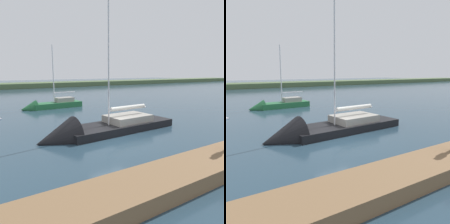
{
  "view_description": "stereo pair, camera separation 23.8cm",
  "coord_description": "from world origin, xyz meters",
  "views": [
    {
      "loc": [
        7.55,
        11.11,
        4.12
      ],
      "look_at": [
        -1.07,
        -2.01,
        1.34
      ],
      "focal_mm": 37.11,
      "sensor_mm": 36.0,
      "label": 1
    },
    {
      "loc": [
        7.35,
        11.24,
        4.12
      ],
      "look_at": [
        -1.07,
        -2.01,
        1.34
      ],
      "focal_mm": 37.11,
      "sensor_mm": 36.0,
      "label": 2
    }
  ],
  "objects": [
    {
      "name": "ground_plane",
      "position": [
        0.0,
        0.0,
        0.0
      ],
      "size": [
        200.0,
        200.0,
        0.0
      ],
      "primitive_type": "plane",
      "color": "#263D4C"
    },
    {
      "name": "far_shoreline",
      "position": [
        0.0,
        -49.33,
        0.0
      ],
      "size": [
        180.0,
        8.0,
        2.4
      ],
      "primitive_type": "cube",
      "color": "#4C603D",
      "rests_on": "ground_plane"
    },
    {
      "name": "dock_pier",
      "position": [
        0.0,
        5.73,
        0.29
      ],
      "size": [
        24.06,
        2.06,
        0.58
      ],
      "primitive_type": "cube",
      "color": "brown",
      "rests_on": "ground_plane"
    },
    {
      "name": "sailboat_outer_mooring",
      "position": [
        0.31,
        -1.78,
        0.16
      ],
      "size": [
        10.14,
        3.19,
        12.48
      ],
      "rotation": [
        0.0,
        0.0,
        0.05
      ],
      "color": "black",
      "rests_on": "ground_plane"
    },
    {
      "name": "sailboat_mid_channel",
      "position": [
        -0.62,
        -14.24,
        0.19
      ],
      "size": [
        6.88,
        2.12,
        7.77
      ],
      "rotation": [
        0.0,
        0.0,
        0.04
      ],
      "color": "#236638",
      "rests_on": "ground_plane"
    }
  ]
}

